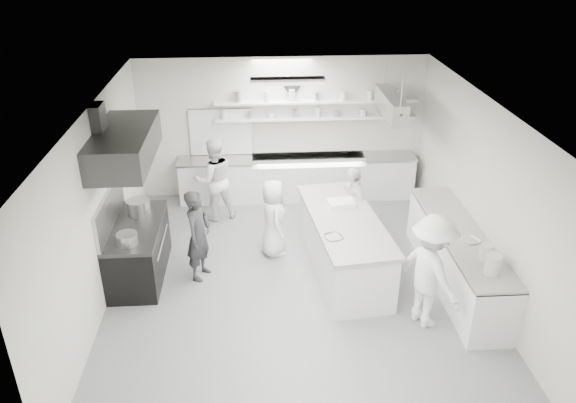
{
  "coord_description": "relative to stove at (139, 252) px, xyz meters",
  "views": [
    {
      "loc": [
        -0.63,
        -7.74,
        5.38
      ],
      "look_at": [
        -0.07,
        0.6,
        1.21
      ],
      "focal_mm": 34.81,
      "sensor_mm": 36.0,
      "label": 1
    }
  ],
  "objects": [
    {
      "name": "wall_clock",
      "position": [
        2.8,
        3.06,
        2.0
      ],
      "size": [
        0.32,
        0.05,
        0.32
      ],
      "primitive_type": "cylinder",
      "rotation": [
        1.57,
        0.0,
        0.0
      ],
      "color": "white",
      "rests_on": "wall_back"
    },
    {
      "name": "stove_pot",
      "position": [
        0.0,
        0.42,
        0.61
      ],
      "size": [
        0.39,
        0.39,
        0.3
      ],
      "primitive_type": "cylinder",
      "color": "#A6A6A7",
      "rests_on": "stove"
    },
    {
      "name": "wall_left",
      "position": [
        -0.4,
        -0.4,
        1.05
      ],
      "size": [
        0.04,
        7.0,
        3.0
      ],
      "primitive_type": "cube",
      "color": "beige",
      "rests_on": "floor"
    },
    {
      "name": "bowl_island_a",
      "position": [
        3.17,
        -0.73,
        0.57
      ],
      "size": [
        0.35,
        0.35,
        0.07
      ],
      "primitive_type": "imported",
      "rotation": [
        0.0,
        0.0,
        0.27
      ],
      "color": "#A6A6A7",
      "rests_on": "prep_island"
    },
    {
      "name": "back_counter",
      "position": [
        2.9,
        2.8,
        0.01
      ],
      "size": [
        5.0,
        0.6,
        0.92
      ],
      "primitive_type": "cube",
      "color": "white",
      "rests_on": "floor"
    },
    {
      "name": "cook_island_right",
      "position": [
        3.74,
        0.82,
        0.31
      ],
      "size": [
        0.64,
        0.97,
        1.53
      ],
      "primitive_type": "imported",
      "rotation": [
        0.0,
        0.0,
        -1.24
      ],
      "color": "white",
      "rests_on": "floor"
    },
    {
      "name": "bowl_right",
      "position": [
        5.29,
        -0.89,
        0.52
      ],
      "size": [
        0.35,
        0.35,
        0.07
      ],
      "primitive_type": "imported",
      "rotation": [
        0.0,
        0.0,
        0.43
      ],
      "color": "white",
      "rests_on": "right_counter"
    },
    {
      "name": "bowl_island_b",
      "position": [
        3.74,
        0.55,
        0.56
      ],
      "size": [
        0.22,
        0.22,
        0.06
      ],
      "primitive_type": "imported",
      "rotation": [
        0.0,
        0.0,
        -0.09
      ],
      "color": "white",
      "rests_on": "prep_island"
    },
    {
      "name": "light_fixture_rear",
      "position": [
        2.6,
        1.4,
        2.49
      ],
      "size": [
        1.3,
        0.25,
        0.1
      ],
      "primitive_type": "cube",
      "color": "white",
      "rests_on": "ceiling"
    },
    {
      "name": "shelf_lower",
      "position": [
        3.3,
        2.97,
        1.3
      ],
      "size": [
        4.2,
        0.26,
        0.04
      ],
      "primitive_type": "cube",
      "color": "white",
      "rests_on": "wall_back"
    },
    {
      "name": "exhaust_hood",
      "position": [
        0.0,
        -0.0,
        1.9
      ],
      "size": [
        0.85,
        2.0,
        0.5
      ],
      "primitive_type": "cube",
      "color": "#2F2F30",
      "rests_on": "wall_left"
    },
    {
      "name": "right_counter",
      "position": [
        5.25,
        -0.6,
        0.02
      ],
      "size": [
        0.74,
        3.3,
        0.94
      ],
      "primitive_type": "cube",
      "color": "white",
      "rests_on": "floor"
    },
    {
      "name": "ceiling",
      "position": [
        2.6,
        -0.4,
        2.56
      ],
      "size": [
        6.0,
        7.0,
        0.02
      ],
      "primitive_type": "cube",
      "color": "silver",
      "rests_on": "wall_back"
    },
    {
      "name": "stove",
      "position": [
        0.0,
        0.0,
        0.0
      ],
      "size": [
        0.8,
        1.8,
        0.9
      ],
      "primitive_type": "cube",
      "color": "black",
      "rests_on": "floor"
    },
    {
      "name": "light_fixture_front",
      "position": [
        2.6,
        -2.2,
        2.49
      ],
      "size": [
        1.3,
        0.25,
        0.1
      ],
      "primitive_type": "cube",
      "color": "white",
      "rests_on": "ceiling"
    },
    {
      "name": "wall_back",
      "position": [
        2.6,
        3.1,
        1.05
      ],
      "size": [
        6.0,
        0.04,
        3.0
      ],
      "primitive_type": "cube",
      "color": "beige",
      "rests_on": "floor"
    },
    {
      "name": "cook_right",
      "position": [
        4.47,
        -1.57,
        0.44
      ],
      "size": [
        1.08,
        1.33,
        1.79
      ],
      "primitive_type": "imported",
      "rotation": [
        0.0,
        0.0,
        2.0
      ],
      "color": "white",
      "rests_on": "floor"
    },
    {
      "name": "pot_rack",
      "position": [
        4.6,
        2.0,
        1.85
      ],
      "size": [
        0.3,
        1.6,
        0.4
      ],
      "primitive_type": "cube",
      "color": "#A6A6A7",
      "rests_on": "ceiling"
    },
    {
      "name": "wall_right",
      "position": [
        5.6,
        -0.4,
        1.05
      ],
      "size": [
        0.04,
        7.0,
        3.0
      ],
      "primitive_type": "cube",
      "color": "beige",
      "rests_on": "floor"
    },
    {
      "name": "cook_back",
      "position": [
        1.18,
        1.99,
        0.4
      ],
      "size": [
        0.99,
        0.88,
        1.7
      ],
      "primitive_type": "imported",
      "rotation": [
        0.0,
        0.0,
        -2.8
      ],
      "color": "white",
      "rests_on": "floor"
    },
    {
      "name": "cook_island_left",
      "position": [
        2.29,
        0.55,
        0.26
      ],
      "size": [
        0.57,
        0.77,
        1.43
      ],
      "primitive_type": "imported",
      "rotation": [
        0.0,
        0.0,
        1.75
      ],
      "color": "white",
      "rests_on": "floor"
    },
    {
      "name": "cook_stove",
      "position": [
        1.03,
        -0.12,
        0.34
      ],
      "size": [
        0.57,
        0.68,
        1.59
      ],
      "primitive_type": "imported",
      "rotation": [
        0.0,
        0.0,
        1.19
      ],
      "color": "#2A2B2D",
      "rests_on": "floor"
    },
    {
      "name": "pass_through_window",
      "position": [
        1.3,
        3.08,
        1.0
      ],
      "size": [
        1.3,
        0.04,
        1.0
      ],
      "primitive_type": "cube",
      "color": "black",
      "rests_on": "wall_back"
    },
    {
      "name": "wall_front",
      "position": [
        2.6,
        -3.9,
        1.05
      ],
      "size": [
        6.0,
        0.04,
        3.0
      ],
      "primitive_type": "cube",
      "color": "beige",
      "rests_on": "floor"
    },
    {
      "name": "shelf_upper",
      "position": [
        3.3,
        2.97,
        1.65
      ],
      "size": [
        4.2,
        0.26,
        0.04
      ],
      "primitive_type": "cube",
      "color": "white",
      "rests_on": "wall_back"
    },
    {
      "name": "floor",
      "position": [
        2.6,
        -0.4,
        -0.46
      ],
      "size": [
        6.0,
        7.0,
        0.02
      ],
      "primitive_type": "cube",
      "color": "#9495A0",
      "rests_on": "ground"
    },
    {
      "name": "prep_island",
      "position": [
        3.45,
        -0.11,
        0.04
      ],
      "size": [
        1.28,
        2.76,
        0.98
      ],
      "primitive_type": "cube",
      "rotation": [
        0.0,
        0.0,
        0.11
      ],
      "color": "white",
      "rests_on": "floor"
    }
  ]
}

